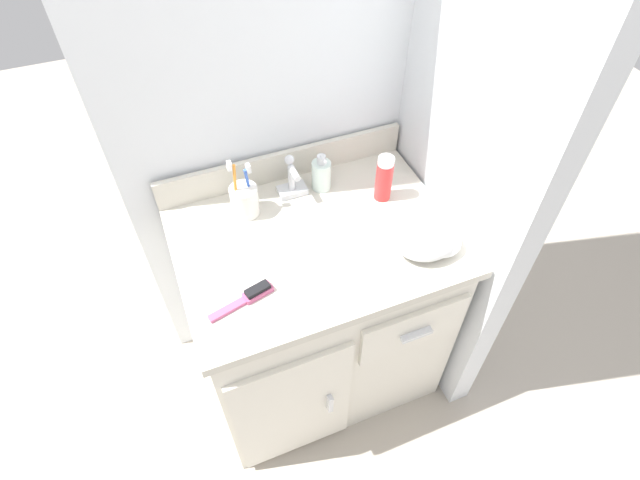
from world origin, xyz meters
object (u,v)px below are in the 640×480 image
hand_towel (430,239)px  soap_dispenser (321,174)px  hairbrush (250,296)px  shaving_cream_can (384,178)px  toothbrush_cup (244,200)px

hand_towel → soap_dispenser: bearing=117.5°
hairbrush → hand_towel: 0.52m
shaving_cream_can → hand_towel: size_ratio=0.81×
soap_dispenser → toothbrush_cup: bearing=-175.6°
soap_dispenser → hand_towel: size_ratio=0.69×
shaving_cream_can → hairbrush: (-0.49, -0.22, -0.07)m
shaving_cream_can → hairbrush: size_ratio=0.84×
toothbrush_cup → hairbrush: 0.33m
toothbrush_cup → hand_towel: toothbrush_cup is taller
shaving_cream_can → hand_towel: (0.03, -0.24, -0.04)m
toothbrush_cup → shaving_cream_can: toothbrush_cup is taller
toothbrush_cup → shaving_cream_can: 0.42m
toothbrush_cup → hairbrush: bearing=-104.5°
hairbrush → soap_dispenser: bearing=30.9°
shaving_cream_can → toothbrush_cup: bearing=167.3°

